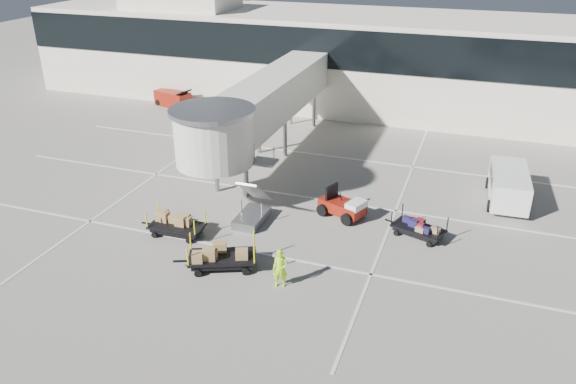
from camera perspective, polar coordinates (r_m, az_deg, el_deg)
name	(u,v)px	position (r m, az deg, el deg)	size (l,w,h in m)	color
ground	(239,273)	(27.21, -5.05, -8.22)	(140.00, 140.00, 0.00)	#A19C90
lane_markings	(290,192)	(34.97, 0.18, -0.01)	(40.00, 30.00, 0.02)	silver
terminal	(368,59)	(52.57, 8.16, 13.19)	(64.00, 12.11, 15.20)	white
jet_bridge	(257,108)	(37.09, -3.18, 8.55)	(5.70, 20.40, 6.03)	silver
baggage_tug	(343,206)	(31.99, 5.60, -1.46)	(2.88, 2.43, 1.71)	maroon
suitcase_cart	(418,228)	(30.65, 13.07, -3.63)	(3.41, 2.17, 1.32)	black
box_cart_near	(224,256)	(27.44, -6.51, -6.52)	(4.00, 2.75, 1.56)	black
box_cart_far	(180,225)	(30.51, -10.92, -3.34)	(3.60, 1.56, 1.40)	black
ground_worker	(280,268)	(25.70, -0.79, -7.78)	(0.70, 0.46, 1.92)	#9DE718
minivan	(509,183)	(35.95, 21.51, 0.87)	(2.48, 5.21, 1.93)	white
belt_loader	(173,99)	(53.12, -11.61, 9.25)	(3.95, 2.41, 1.79)	maroon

